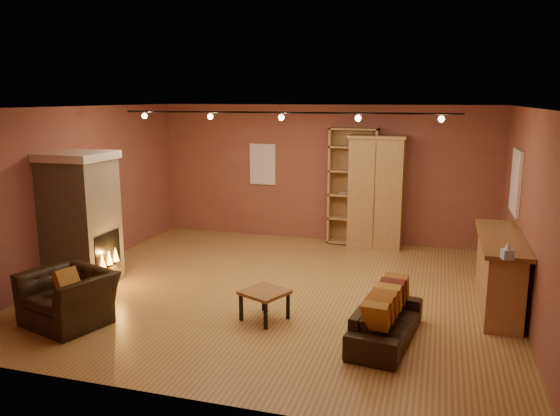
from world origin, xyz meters
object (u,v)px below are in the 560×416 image
(armchair, at_px, (68,289))
(fireplace, at_px, (81,220))
(coffee_table, at_px, (265,295))
(bar_counter, at_px, (499,271))
(bookcase, at_px, (353,185))
(armoire, at_px, (376,192))
(loveseat, at_px, (386,314))

(armchair, bearing_deg, fireplace, 136.25)
(coffee_table, bearing_deg, bar_counter, 24.35)
(bookcase, xyz_separation_m, bar_counter, (2.54, -2.90, -0.67))
(bookcase, relative_size, armoire, 1.06)
(bar_counter, distance_m, coffee_table, 3.34)
(fireplace, bearing_deg, bookcase, 45.19)
(bookcase, relative_size, armchair, 1.92)
(fireplace, xyz_separation_m, bar_counter, (6.24, 0.83, -0.53))
(loveseat, distance_m, armchair, 4.13)
(loveseat, bearing_deg, bar_counter, -34.57)
(armchair, relative_size, coffee_table, 1.73)
(loveseat, distance_m, coffee_table, 1.64)
(armoire, relative_size, bar_counter, 1.02)
(loveseat, relative_size, coffee_table, 2.29)
(fireplace, relative_size, bookcase, 0.90)
(bookcase, distance_m, loveseat, 4.67)
(fireplace, xyz_separation_m, bookcase, (3.70, 3.73, 0.14))
(armoire, relative_size, loveseat, 1.37)
(bookcase, xyz_separation_m, coffee_table, (-0.50, -4.27, -0.85))
(fireplace, bearing_deg, armoire, 40.49)
(fireplace, bearing_deg, coffee_table, -9.69)
(fireplace, distance_m, bookcase, 5.25)
(bookcase, height_order, armoire, bookcase)
(bookcase, distance_m, armchair, 5.94)
(armoire, distance_m, coffee_table, 4.30)
(bookcase, bearing_deg, armchair, -119.97)
(armoire, bearing_deg, loveseat, -81.37)
(armoire, bearing_deg, bar_counter, -53.03)
(armoire, distance_m, bar_counter, 3.48)
(fireplace, distance_m, armoire, 5.49)
(armchair, height_order, coffee_table, armchair)
(fireplace, relative_size, bar_counter, 0.97)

